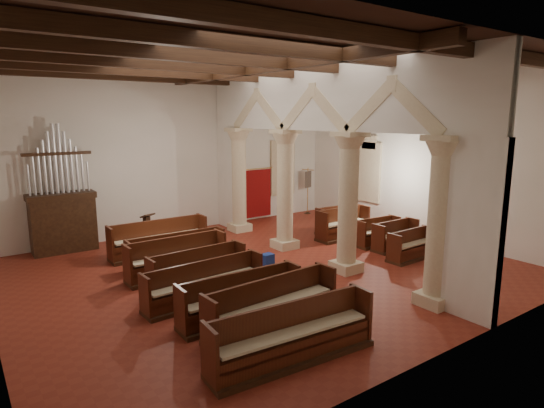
{
  "coord_description": "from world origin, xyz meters",
  "views": [
    {
      "loc": [
        -7.37,
        -10.65,
        4.45
      ],
      "look_at": [
        0.55,
        0.5,
        1.85
      ],
      "focal_mm": 30.0,
      "sensor_mm": 36.0,
      "label": 1
    }
  ],
  "objects_px": {
    "processional_banner": "(308,198)",
    "aisle_pew_0": "(412,249)",
    "pipe_organ": "(62,212)",
    "lectern": "(147,230)",
    "nave_pew_0": "(293,343)"
  },
  "relations": [
    {
      "from": "pipe_organ",
      "to": "aisle_pew_0",
      "type": "distance_m",
      "value": 11.56
    },
    {
      "from": "processional_banner",
      "to": "pipe_organ",
      "type": "bearing_deg",
      "value": 163.13
    },
    {
      "from": "lectern",
      "to": "aisle_pew_0",
      "type": "distance_m",
      "value": 9.19
    },
    {
      "from": "pipe_organ",
      "to": "aisle_pew_0",
      "type": "height_order",
      "value": "pipe_organ"
    },
    {
      "from": "nave_pew_0",
      "to": "aisle_pew_0",
      "type": "relative_size",
      "value": 1.82
    },
    {
      "from": "processional_banner",
      "to": "aisle_pew_0",
      "type": "relative_size",
      "value": 1.15
    },
    {
      "from": "processional_banner",
      "to": "nave_pew_0",
      "type": "xyz_separation_m",
      "value": [
        -8.71,
        -10.04,
        -0.41
      ]
    },
    {
      "from": "processional_banner",
      "to": "nave_pew_0",
      "type": "relative_size",
      "value": 0.63
    },
    {
      "from": "lectern",
      "to": "aisle_pew_0",
      "type": "height_order",
      "value": "lectern"
    },
    {
      "from": "processional_banner",
      "to": "aisle_pew_0",
      "type": "height_order",
      "value": "processional_banner"
    },
    {
      "from": "pipe_organ",
      "to": "nave_pew_0",
      "type": "relative_size",
      "value": 1.28
    },
    {
      "from": "lectern",
      "to": "nave_pew_0",
      "type": "distance_m",
      "value": 9.53
    },
    {
      "from": "processional_banner",
      "to": "aisle_pew_0",
      "type": "distance_m",
      "value": 7.58
    },
    {
      "from": "pipe_organ",
      "to": "lectern",
      "type": "relative_size",
      "value": 4.03
    },
    {
      "from": "nave_pew_0",
      "to": "lectern",
      "type": "bearing_deg",
      "value": 89.36
    }
  ]
}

